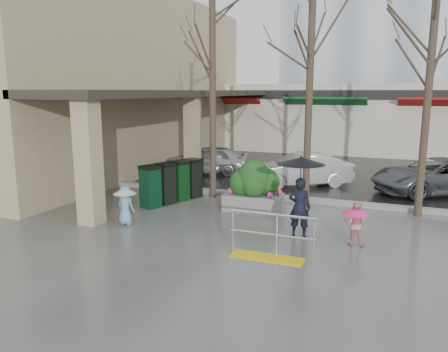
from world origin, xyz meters
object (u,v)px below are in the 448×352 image
Objects in this scene: handrail at (270,242)px; news_boxes at (172,182)px; car_c at (436,176)px; tree_midwest at (311,35)px; woman at (300,186)px; child_pink at (355,220)px; car_a at (207,159)px; planter at (254,186)px; tree_mideast at (433,44)px; car_b at (301,170)px; tree_west at (212,44)px; child_blue at (125,201)px.

news_boxes is (-4.32, 3.64, 0.29)m from handrail.
car_c reaches higher than handrail.
tree_midwest is at bearing 91.91° from handrail.
woman is 1.52m from child_pink.
car_a is 0.82× the size of car_c.
planter reaches higher than car_a.
tree_midwest is 7.91m from car_a.
car_a is at bearing 120.78° from news_boxes.
planter is at bearing -80.47° from car_c.
tree_mideast is at bearing -0.00° from tree_midwest.
planter reaches higher than car_b.
tree_mideast is 8.64m from news_boxes.
handrail is 7.73m from car_b.
tree_midwest reaches higher than tree_west.
child_blue is 0.24× the size of car_c.
handrail is 6.83m from tree_midwest.
handrail is at bearing -88.09° from tree_midwest.
handrail is at bearing -67.42° from planter.
tree_west is at bearing -180.00° from tree_mideast.
tree_midwest is 6.50× the size of child_blue.
car_c reaches higher than child_blue.
car_b is at bearing 69.61° from news_boxes.
planter is at bearing -140.02° from tree_midwest.
handrail is 0.92× the size of woman.
woman is (0.44, -3.13, -3.94)m from tree_midwest.
car_c is (3.83, 8.14, 0.25)m from handrail.
handrail is at bearing -55.60° from car_c.
news_boxes is (-0.96, -1.16, -4.42)m from tree_west.
news_boxes is at bearing -81.89° from child_blue.
car_c is (8.16, 4.50, -0.03)m from news_boxes.
tree_midwest reaches higher than news_boxes.
car_b is at bearing 96.80° from handrail.
child_blue is 7.73m from car_a.
tree_mideast is 5.55m from child_pink.
car_c is at bearing 70.75° from car_a.
car_b is (3.41, 4.03, -0.03)m from news_boxes.
handrail is 5.66m from news_boxes.
child_blue is at bearing -136.96° from planter.
car_b is (-1.19, 6.00, -0.66)m from woman.
car_a is at bearing 155.33° from tree_mideast.
car_b is (-2.54, 6.11, 0.02)m from child_pink.
tree_midwest reaches higher than car_a.
tree_midwest is at bearing -56.55° from child_pink.
tree_west is 1.05× the size of tree_mideast.
planter is 4.06m from car_b.
news_boxes is at bearing -164.44° from tree_midwest.
car_b is 4.77m from car_c.
tree_mideast is 1.43× the size of car_c.
child_pink is (1.35, -0.11, -0.68)m from woman.
planter is 0.41× the size of car_c.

